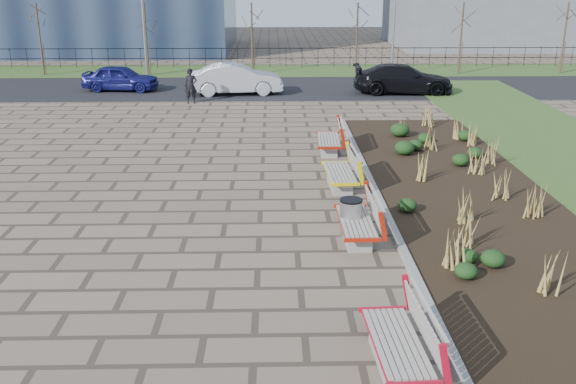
{
  "coord_description": "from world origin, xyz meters",
  "views": [
    {
      "loc": [
        1.17,
        -10.93,
        5.71
      ],
      "look_at": [
        1.5,
        3.0,
        0.9
      ],
      "focal_mm": 40.0,
      "sensor_mm": 36.0,
      "label": 1
    }
  ],
  "objects_px": {
    "car_silver": "(236,79)",
    "lamp_west": "(143,22)",
    "bench_d": "(329,138)",
    "bench_b": "(356,219)",
    "car_black": "(403,79)",
    "pedestrian": "(191,86)",
    "car_blue": "(120,78)",
    "lamp_east": "(394,21)",
    "bench_c": "(340,170)",
    "litter_bin": "(351,218)",
    "bench_a": "(397,339)"
  },
  "relations": [
    {
      "from": "bench_c",
      "to": "lamp_west",
      "type": "relative_size",
      "value": 0.35
    },
    {
      "from": "bench_a",
      "to": "lamp_west",
      "type": "distance_m",
      "value": 30.1
    },
    {
      "from": "bench_d",
      "to": "lamp_west",
      "type": "relative_size",
      "value": 0.35
    },
    {
      "from": "bench_b",
      "to": "lamp_east",
      "type": "relative_size",
      "value": 0.35
    },
    {
      "from": "lamp_west",
      "to": "car_blue",
      "type": "bearing_deg",
      "value": -95.57
    },
    {
      "from": "bench_a",
      "to": "litter_bin",
      "type": "xyz_separation_m",
      "value": [
        -0.09,
        5.14,
        -0.07
      ]
    },
    {
      "from": "car_blue",
      "to": "bench_c",
      "type": "bearing_deg",
      "value": -142.21
    },
    {
      "from": "bench_b",
      "to": "bench_d",
      "type": "height_order",
      "value": "same"
    },
    {
      "from": "bench_a",
      "to": "lamp_east",
      "type": "height_order",
      "value": "lamp_east"
    },
    {
      "from": "bench_c",
      "to": "car_blue",
      "type": "bearing_deg",
      "value": 119.2
    },
    {
      "from": "car_black",
      "to": "bench_a",
      "type": "bearing_deg",
      "value": 171.56
    },
    {
      "from": "car_silver",
      "to": "bench_a",
      "type": "bearing_deg",
      "value": -176.73
    },
    {
      "from": "car_silver",
      "to": "lamp_east",
      "type": "relative_size",
      "value": 0.75
    },
    {
      "from": "lamp_east",
      "to": "bench_c",
      "type": "bearing_deg",
      "value": -104.02
    },
    {
      "from": "pedestrian",
      "to": "bench_d",
      "type": "bearing_deg",
      "value": -63.67
    },
    {
      "from": "litter_bin",
      "to": "bench_b",
      "type": "bearing_deg",
      "value": -66.8
    },
    {
      "from": "car_blue",
      "to": "lamp_east",
      "type": "relative_size",
      "value": 0.62
    },
    {
      "from": "lamp_east",
      "to": "litter_bin",
      "type": "bearing_deg",
      "value": -102.25
    },
    {
      "from": "litter_bin",
      "to": "pedestrian",
      "type": "relative_size",
      "value": 0.54
    },
    {
      "from": "car_black",
      "to": "lamp_west",
      "type": "relative_size",
      "value": 0.8
    },
    {
      "from": "car_black",
      "to": "lamp_west",
      "type": "xyz_separation_m",
      "value": [
        -13.54,
        5.64,
        2.32
      ]
    },
    {
      "from": "bench_b",
      "to": "pedestrian",
      "type": "relative_size",
      "value": 1.33
    },
    {
      "from": "pedestrian",
      "to": "litter_bin",
      "type": "bearing_deg",
      "value": -77.56
    },
    {
      "from": "bench_a",
      "to": "pedestrian",
      "type": "xyz_separation_m",
      "value": [
        -5.54,
        20.74,
        0.29
      ]
    },
    {
      "from": "bench_b",
      "to": "car_black",
      "type": "xyz_separation_m",
      "value": [
        4.54,
        18.05,
        0.22
      ]
    },
    {
      "from": "car_blue",
      "to": "lamp_west",
      "type": "relative_size",
      "value": 0.62
    },
    {
      "from": "bench_d",
      "to": "lamp_east",
      "type": "height_order",
      "value": "lamp_east"
    },
    {
      "from": "bench_c",
      "to": "car_black",
      "type": "xyz_separation_m",
      "value": [
        4.54,
        14.39,
        0.22
      ]
    },
    {
      "from": "pedestrian",
      "to": "lamp_east",
      "type": "distance_m",
      "value": 13.35
    },
    {
      "from": "bench_a",
      "to": "car_black",
      "type": "distance_m",
      "value": 23.42
    },
    {
      "from": "bench_b",
      "to": "bench_d",
      "type": "bearing_deg",
      "value": 89.28
    },
    {
      "from": "lamp_east",
      "to": "bench_d",
      "type": "bearing_deg",
      "value": -106.99
    },
    {
      "from": "car_silver",
      "to": "lamp_west",
      "type": "xyz_separation_m",
      "value": [
        -5.38,
        5.72,
        2.28
      ]
    },
    {
      "from": "bench_b",
      "to": "litter_bin",
      "type": "distance_m",
      "value": 0.25
    },
    {
      "from": "bench_b",
      "to": "litter_bin",
      "type": "bearing_deg",
      "value": 112.47
    },
    {
      "from": "litter_bin",
      "to": "lamp_east",
      "type": "bearing_deg",
      "value": 77.75
    },
    {
      "from": "car_blue",
      "to": "lamp_west",
      "type": "xyz_separation_m",
      "value": [
        0.45,
        4.61,
        2.39
      ]
    },
    {
      "from": "bench_c",
      "to": "litter_bin",
      "type": "relative_size",
      "value": 2.46
    },
    {
      "from": "bench_d",
      "to": "bench_b",
      "type": "bearing_deg",
      "value": -87.63
    },
    {
      "from": "bench_d",
      "to": "car_silver",
      "type": "distance_m",
      "value": 11.24
    },
    {
      "from": "pedestrian",
      "to": "lamp_west",
      "type": "distance_m",
      "value": 8.89
    },
    {
      "from": "bench_d",
      "to": "car_silver",
      "type": "xyz_separation_m",
      "value": [
        -3.62,
        10.64,
        0.26
      ]
    },
    {
      "from": "car_silver",
      "to": "lamp_west",
      "type": "relative_size",
      "value": 0.75
    },
    {
      "from": "bench_c",
      "to": "car_silver",
      "type": "relative_size",
      "value": 0.47
    },
    {
      "from": "pedestrian",
      "to": "car_blue",
      "type": "height_order",
      "value": "pedestrian"
    },
    {
      "from": "lamp_west",
      "to": "bench_c",
      "type": "bearing_deg",
      "value": -65.8
    },
    {
      "from": "car_black",
      "to": "pedestrian",
      "type": "bearing_deg",
      "value": 105.26
    },
    {
      "from": "bench_a",
      "to": "car_silver",
      "type": "height_order",
      "value": "car_silver"
    },
    {
      "from": "pedestrian",
      "to": "car_silver",
      "type": "xyz_separation_m",
      "value": [
        1.93,
        2.16,
        -0.03
      ]
    },
    {
      "from": "bench_a",
      "to": "lamp_east",
      "type": "relative_size",
      "value": 0.35
    }
  ]
}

